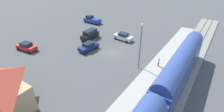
{
  "coord_description": "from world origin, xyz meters",
  "views": [
    {
      "loc": [
        -17.63,
        26.06,
        17.13
      ],
      "look_at": [
        -1.91,
        2.52,
        1.0
      ],
      "focal_mm": 27.73,
      "sensor_mm": 36.0,
      "label": 1
    }
  ],
  "objects_px": {
    "sedan_red": "(26,46)",
    "pickup_blue": "(92,20)",
    "suv_black": "(90,34)",
    "light_pole_near_platform": "(141,41)",
    "sedan_navy": "(89,46)",
    "sedan_white": "(123,37)",
    "pedestrian_on_platform": "(159,61)"
  },
  "relations": [
    {
      "from": "sedan_red",
      "to": "pickup_blue",
      "type": "bearing_deg",
      "value": -90.69
    },
    {
      "from": "suv_black",
      "to": "light_pole_near_platform",
      "type": "bearing_deg",
      "value": 161.91
    },
    {
      "from": "sedan_navy",
      "to": "sedan_white",
      "type": "distance_m",
      "value": 9.21
    },
    {
      "from": "pickup_blue",
      "to": "light_pole_near_platform",
      "type": "height_order",
      "value": "light_pole_near_platform"
    },
    {
      "from": "pickup_blue",
      "to": "light_pole_near_platform",
      "type": "distance_m",
      "value": 26.92
    },
    {
      "from": "suv_black",
      "to": "sedan_navy",
      "type": "xyz_separation_m",
      "value": [
        -3.62,
        4.79,
        -0.27
      ]
    },
    {
      "from": "suv_black",
      "to": "sedan_red",
      "type": "height_order",
      "value": "suv_black"
    },
    {
      "from": "pedestrian_on_platform",
      "to": "pickup_blue",
      "type": "height_order",
      "value": "pickup_blue"
    },
    {
      "from": "pedestrian_on_platform",
      "to": "light_pole_near_platform",
      "type": "relative_size",
      "value": 0.21
    },
    {
      "from": "sedan_white",
      "to": "suv_black",
      "type": "bearing_deg",
      "value": 28.19
    },
    {
      "from": "sedan_navy",
      "to": "sedan_red",
      "type": "height_order",
      "value": "same"
    },
    {
      "from": "sedan_white",
      "to": "sedan_red",
      "type": "distance_m",
      "value": 21.34
    },
    {
      "from": "suv_black",
      "to": "sedan_navy",
      "type": "bearing_deg",
      "value": 127.13
    },
    {
      "from": "sedan_white",
      "to": "sedan_red",
      "type": "height_order",
      "value": "same"
    },
    {
      "from": "sedan_white",
      "to": "sedan_navy",
      "type": "bearing_deg",
      "value": 68.28
    },
    {
      "from": "pickup_blue",
      "to": "suv_black",
      "type": "distance_m",
      "value": 11.64
    },
    {
      "from": "suv_black",
      "to": "sedan_white",
      "type": "height_order",
      "value": "suv_black"
    },
    {
      "from": "sedan_white",
      "to": "light_pole_near_platform",
      "type": "height_order",
      "value": "light_pole_near_platform"
    },
    {
      "from": "pickup_blue",
      "to": "light_pole_near_platform",
      "type": "xyz_separation_m",
      "value": [
        -22.41,
        14.33,
        4.11
      ]
    },
    {
      "from": "sedan_white",
      "to": "pickup_blue",
      "type": "bearing_deg",
      "value": -21.49
    },
    {
      "from": "sedan_red",
      "to": "sedan_navy",
      "type": "bearing_deg",
      "value": -146.21
    },
    {
      "from": "pickup_blue",
      "to": "sedan_navy",
      "type": "height_order",
      "value": "pickup_blue"
    },
    {
      "from": "pedestrian_on_platform",
      "to": "sedan_white",
      "type": "relative_size",
      "value": 0.37
    },
    {
      "from": "pickup_blue",
      "to": "sedan_red",
      "type": "relative_size",
      "value": 1.16
    },
    {
      "from": "pedestrian_on_platform",
      "to": "suv_black",
      "type": "bearing_deg",
      "value": -9.45
    },
    {
      "from": "sedan_red",
      "to": "light_pole_near_platform",
      "type": "distance_m",
      "value": 24.12
    },
    {
      "from": "sedan_navy",
      "to": "light_pole_near_platform",
      "type": "distance_m",
      "value": 12.53
    },
    {
      "from": "sedan_navy",
      "to": "sedan_white",
      "type": "height_order",
      "value": "same"
    },
    {
      "from": "pedestrian_on_platform",
      "to": "suv_black",
      "type": "distance_m",
      "value": 18.53
    },
    {
      "from": "suv_black",
      "to": "sedan_white",
      "type": "bearing_deg",
      "value": -151.81
    },
    {
      "from": "pickup_blue",
      "to": "light_pole_near_platform",
      "type": "relative_size",
      "value": 0.66
    },
    {
      "from": "suv_black",
      "to": "sedan_navy",
      "type": "distance_m",
      "value": 6.01
    }
  ]
}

